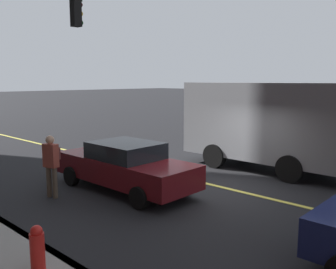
{
  "coord_description": "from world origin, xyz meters",
  "views": [
    {
      "loc": [
        -6.19,
        9.14,
        3.29
      ],
      "look_at": [
        -0.16,
        2.65,
        1.97
      ],
      "focal_mm": 39.03,
      "sensor_mm": 36.0,
      "label": 1
    }
  ],
  "objects": [
    {
      "name": "car_maroon",
      "position": [
        2.06,
        2.17,
        0.74
      ],
      "size": [
        4.79,
        1.93,
        1.46
      ],
      "color": "#591116",
      "rests_on": "ground"
    },
    {
      "name": "curb_edge",
      "position": [
        0.0,
        5.93,
        0.07
      ],
      "size": [
        80.0,
        0.16,
        0.15
      ],
      "primitive_type": "cube",
      "color": "slate",
      "rests_on": "ground"
    },
    {
      "name": "fire_hydrant",
      "position": [
        -0.75,
        6.45,
        0.47
      ],
      "size": [
        0.24,
        0.24,
        0.94
      ],
      "color": "red",
      "rests_on": "ground"
    },
    {
      "name": "ground",
      "position": [
        0.0,
        0.0,
        0.0
      ],
      "size": [
        200.0,
        200.0,
        0.0
      ],
      "primitive_type": "plane",
      "color": "black"
    },
    {
      "name": "pedestrian_with_backpack",
      "position": [
        3.0,
        4.05,
        1.04
      ],
      "size": [
        0.46,
        0.43,
        1.77
      ],
      "color": "brown",
      "rests_on": "ground"
    },
    {
      "name": "lane_stripe_center",
      "position": [
        0.0,
        0.0,
        0.01
      ],
      "size": [
        80.0,
        0.16,
        0.01
      ],
      "primitive_type": "cube",
      "color": "#D8CC4C",
      "rests_on": "ground"
    },
    {
      "name": "truck_gray",
      "position": [
        -0.64,
        -3.04,
        1.69
      ],
      "size": [
        8.49,
        2.41,
        3.2
      ],
      "color": "silver",
      "rests_on": "ground"
    }
  ]
}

